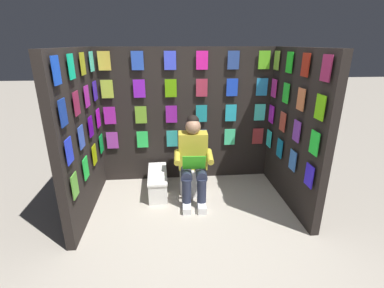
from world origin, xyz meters
TOP-DOWN VIEW (x-y plane):
  - ground_plane at (0.00, 0.00)m, footprint 30.00×30.00m
  - display_wall_back at (0.00, -1.68)m, footprint 2.73×0.14m
  - display_wall_left at (-1.36, -0.82)m, footprint 0.14×1.63m
  - display_wall_right at (1.36, -0.82)m, footprint 0.14×1.63m
  - toilet at (-0.05, -1.20)m, footprint 0.41×0.56m
  - person_reading at (-0.04, -0.98)m, footprint 0.54×0.70m
  - comic_longbox_near at (0.46, -1.17)m, footprint 0.29×0.76m

SIDE VIEW (x-z plane):
  - ground_plane at x=0.00m, z-range 0.00..0.00m
  - comic_longbox_near at x=0.46m, z-range 0.00..0.32m
  - toilet at x=-0.05m, z-range -0.06..0.71m
  - person_reading at x=-0.04m, z-range 0.00..1.20m
  - display_wall_back at x=0.00m, z-range 0.01..2.06m
  - display_wall_left at x=-1.36m, z-range 0.01..2.06m
  - display_wall_right at x=1.36m, z-range 0.01..2.06m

